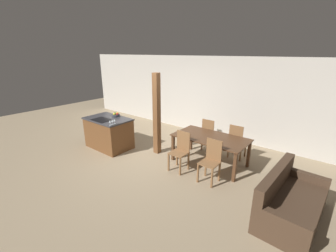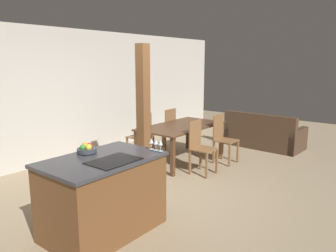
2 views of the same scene
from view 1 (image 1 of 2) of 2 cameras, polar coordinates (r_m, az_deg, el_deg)
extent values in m
plane|color=#9E896B|center=(6.56, -5.23, -7.28)|extent=(16.00, 16.00, 0.00)
cube|color=beige|center=(8.18, 7.62, 7.80)|extent=(11.20, 0.08, 2.70)
cube|color=brown|center=(7.12, -14.77, -1.85)|extent=(1.34, 0.86, 0.89)
cube|color=#38383D|center=(6.98, -15.08, 1.73)|extent=(1.38, 0.90, 0.04)
cube|color=black|center=(6.85, -16.49, 1.53)|extent=(0.56, 0.40, 0.01)
cylinder|color=#383D47|center=(7.11, -13.07, 2.68)|extent=(0.24, 0.24, 0.05)
sphere|color=red|center=(7.07, -12.77, 2.99)|extent=(0.07, 0.07, 0.07)
sphere|color=gold|center=(7.12, -12.72, 3.13)|extent=(0.08, 0.08, 0.08)
sphere|color=#3D8E38|center=(7.15, -13.32, 3.12)|extent=(0.07, 0.07, 0.07)
sphere|color=yellow|center=(7.08, -13.49, 2.98)|extent=(0.08, 0.08, 0.08)
cylinder|color=silver|center=(6.27, -14.45, 0.22)|extent=(0.06, 0.06, 0.00)
cylinder|color=silver|center=(6.26, -14.48, 0.58)|extent=(0.01, 0.01, 0.08)
cone|color=silver|center=(6.24, -14.53, 1.17)|extent=(0.06, 0.06, 0.06)
cylinder|color=silver|center=(6.31, -13.91, 0.39)|extent=(0.06, 0.06, 0.00)
cylinder|color=silver|center=(6.30, -13.94, 0.75)|extent=(0.01, 0.01, 0.08)
cone|color=silver|center=(6.28, -13.98, 1.34)|extent=(0.06, 0.06, 0.06)
cylinder|color=silver|center=(6.36, -13.38, 0.56)|extent=(0.06, 0.06, 0.00)
cylinder|color=silver|center=(6.35, -13.40, 0.91)|extent=(0.01, 0.01, 0.08)
cone|color=silver|center=(6.33, -13.45, 1.50)|extent=(0.06, 0.06, 0.06)
cube|color=#51331E|center=(5.89, 10.75, -2.88)|extent=(1.88, 1.02, 0.03)
cube|color=#51331E|center=(6.11, 1.30, -5.51)|extent=(0.07, 0.07, 0.72)
cube|color=#51331E|center=(5.35, 16.57, -10.04)|extent=(0.07, 0.07, 0.72)
cube|color=#51331E|center=(6.79, 5.86, -3.11)|extent=(0.07, 0.07, 0.72)
cube|color=#51331E|center=(6.11, 19.81, -6.71)|extent=(0.07, 0.07, 0.72)
cube|color=brown|center=(5.56, 2.73, -6.84)|extent=(0.40, 0.40, 0.02)
cube|color=brown|center=(5.60, 3.92, -3.78)|extent=(0.38, 0.02, 0.50)
cube|color=brown|center=(5.63, 0.14, -9.18)|extent=(0.04, 0.04, 0.46)
cube|color=brown|center=(5.45, 3.11, -10.24)|extent=(0.04, 0.04, 0.46)
cube|color=brown|center=(5.88, 2.31, -7.92)|extent=(0.04, 0.04, 0.46)
cube|color=brown|center=(5.71, 5.21, -8.88)|extent=(0.04, 0.04, 0.46)
cube|color=brown|center=(5.16, 10.43, -9.24)|extent=(0.40, 0.40, 0.02)
cube|color=brown|center=(5.20, 11.60, -5.91)|extent=(0.38, 0.02, 0.50)
cube|color=brown|center=(5.22, 7.58, -11.79)|extent=(0.04, 0.04, 0.46)
cube|color=brown|center=(5.07, 11.08, -12.93)|extent=(0.04, 0.04, 0.46)
cube|color=brown|center=(5.49, 9.54, -10.27)|extent=(0.04, 0.04, 0.46)
cube|color=brown|center=(5.35, 12.90, -11.29)|extent=(0.04, 0.04, 0.46)
cube|color=brown|center=(6.83, 10.73, -2.20)|extent=(0.40, 0.40, 0.02)
cube|color=brown|center=(6.59, 10.08, -0.54)|extent=(0.38, 0.02, 0.50)
cube|color=brown|center=(7.00, 12.58, -3.94)|extent=(0.04, 0.04, 0.46)
cube|color=brown|center=(7.14, 10.05, -3.29)|extent=(0.04, 0.04, 0.46)
cube|color=brown|center=(6.70, 11.22, -4.86)|extent=(0.04, 0.04, 0.46)
cube|color=brown|center=(6.85, 8.61, -4.17)|extent=(0.04, 0.04, 0.46)
cube|color=brown|center=(6.52, 17.28, -3.77)|extent=(0.40, 0.40, 0.02)
cube|color=brown|center=(6.26, 16.85, -2.10)|extent=(0.38, 0.02, 0.50)
cube|color=brown|center=(6.71, 19.06, -5.54)|extent=(0.04, 0.04, 0.46)
cube|color=brown|center=(6.82, 16.27, -4.86)|extent=(0.04, 0.04, 0.46)
cube|color=brown|center=(6.40, 17.95, -6.59)|extent=(0.04, 0.04, 0.46)
cube|color=brown|center=(6.52, 15.05, -5.86)|extent=(0.04, 0.04, 0.46)
cube|color=#473323|center=(4.79, 29.01, -17.62)|extent=(0.93, 1.80, 0.41)
cube|color=#473323|center=(4.62, 25.69, -12.22)|extent=(0.25, 1.76, 0.44)
cube|color=#473323|center=(4.10, 26.30, -22.59)|extent=(0.85, 0.18, 0.55)
cube|color=#473323|center=(5.44, 31.17, -12.64)|extent=(0.85, 0.18, 0.55)
cube|color=brown|center=(6.30, -2.87, 2.89)|extent=(0.16, 0.16, 2.31)
camera|label=2|loc=(7.95, -44.10, 7.50)|focal=35.00mm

